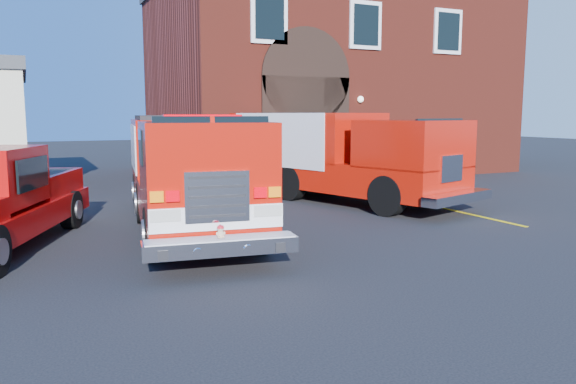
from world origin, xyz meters
name	(u,v)px	position (x,y,z in m)	size (l,w,h in m)	color
ground	(262,251)	(0.00, 0.00, 0.00)	(100.00, 100.00, 0.00)	black
parking_stripe_near	(480,217)	(6.50, 1.00, 0.00)	(0.12, 3.00, 0.01)	yellow
parking_stripe_mid	(409,200)	(6.50, 4.00, 0.00)	(0.12, 3.00, 0.01)	yellow
parking_stripe_far	(357,189)	(6.50, 7.00, 0.00)	(0.12, 3.00, 0.01)	yellow
fire_station	(325,80)	(8.99, 13.98, 4.25)	(15.20, 10.20, 8.45)	maroon
fire_engine	(187,170)	(-0.69, 2.84, 1.35)	(3.50, 8.73, 2.62)	black
secondary_truck	(337,153)	(4.55, 5.06, 1.45)	(4.85, 8.57, 2.66)	black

